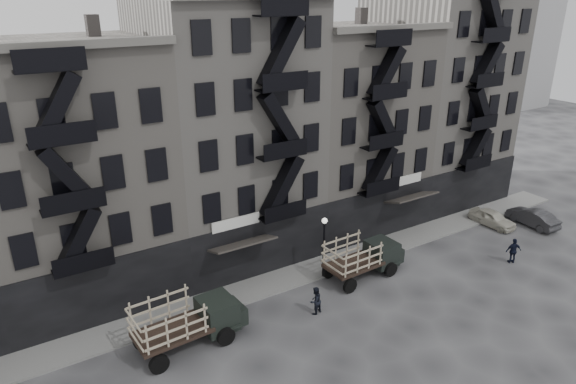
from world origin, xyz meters
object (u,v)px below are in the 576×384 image
stake_truck_west (187,318)px  stake_truck_east (363,254)px  car_east (492,218)px  policeman (513,251)px  pedestrian_mid (315,301)px  car_far (533,217)px

stake_truck_west → stake_truck_east: (12.28, 0.58, -0.09)m
stake_truck_east → car_east: (13.70, 0.52, -0.97)m
policeman → pedestrian_mid: bearing=16.3°
car_far → pedestrian_mid: size_ratio=2.43×
stake_truck_west → pedestrian_mid: (7.30, -1.20, -0.84)m
stake_truck_west → car_east: 26.02m
car_east → policeman: bearing=-133.0°
stake_truck_west → pedestrian_mid: 7.44m
stake_truck_east → policeman: size_ratio=3.13×
stake_truck_west → stake_truck_east: stake_truck_west is taller
car_far → car_east: bearing=-27.8°
stake_truck_east → pedestrian_mid: 5.34m
stake_truck_east → policeman: (9.87, -4.09, -0.69)m
stake_truck_west → car_far: bearing=-4.2°
stake_truck_west → pedestrian_mid: bearing=-12.4°
stake_truck_east → pedestrian_mid: (-4.98, -1.77, -0.75)m
stake_truck_west → policeman: bearing=-12.1°
pedestrian_mid → stake_truck_east: bearing=-174.4°
stake_truck_east → car_east: bearing=0.0°
policeman → car_east: bearing=-104.5°
pedestrian_mid → policeman: (14.86, -2.32, 0.05)m
car_east → policeman: size_ratio=2.06×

